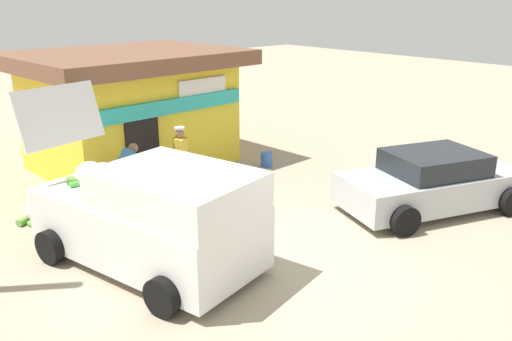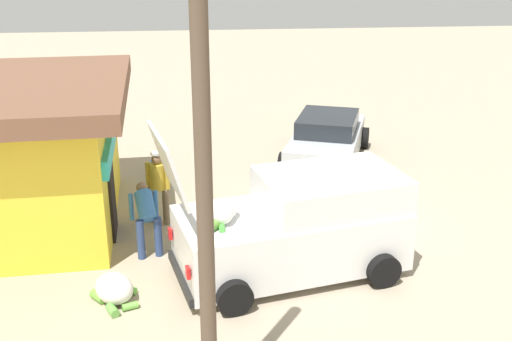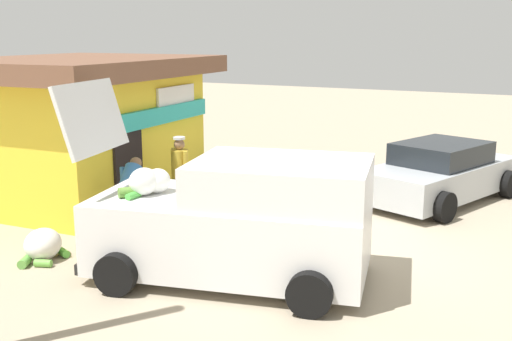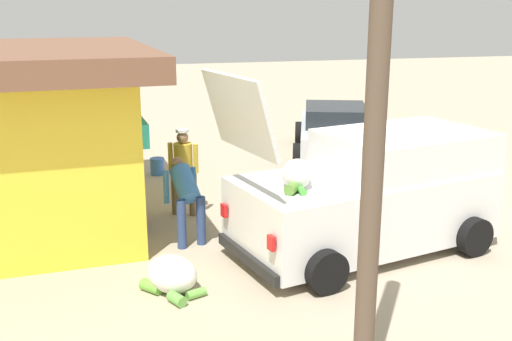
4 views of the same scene
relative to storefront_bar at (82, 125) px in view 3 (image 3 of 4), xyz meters
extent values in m
plane|color=tan|center=(-0.80, -6.46, -1.62)|extent=(60.00, 60.00, 0.00)
cube|color=yellow|center=(0.00, 0.01, -0.27)|extent=(4.87, 3.81, 2.70)
cube|color=#2DB7B2|center=(0.11, -1.82, 0.27)|extent=(4.44, 0.38, 0.36)
cube|color=black|center=(-0.74, -1.83, -0.62)|extent=(0.90, 0.11, 2.00)
cube|color=white|center=(1.13, -1.74, 0.54)|extent=(1.50, 0.15, 0.60)
cube|color=brown|center=(0.00, 0.01, 1.27)|extent=(5.80, 4.74, 0.38)
cube|color=white|center=(-2.63, -5.22, -0.92)|extent=(2.72, 4.34, 1.06)
cube|color=white|center=(-2.46, -5.96, -0.09)|extent=(2.31, 2.83, 0.61)
cube|color=black|center=(-2.20, -7.13, -0.12)|extent=(1.58, 0.43, 0.46)
cube|color=white|center=(-3.11, -3.11, 0.74)|extent=(1.73, 0.72, 1.07)
ellipsoid|color=silver|center=(-3.02, -3.96, -0.19)|extent=(0.50, 0.41, 0.41)
ellipsoid|color=silver|center=(-2.82, -4.06, -0.21)|extent=(0.45, 0.37, 0.37)
cylinder|color=#5D8C37|center=(-3.27, -3.82, -0.32)|extent=(0.27, 0.26, 0.16)
cylinder|color=green|center=(-3.26, -3.95, -0.34)|extent=(0.28, 0.11, 0.10)
cube|color=black|center=(-3.08, -3.22, -1.37)|extent=(1.76, 0.47, 0.16)
cube|color=red|center=(-3.80, -3.37, -0.87)|extent=(0.15, 0.09, 0.20)
cube|color=red|center=(-2.37, -3.04, -0.87)|extent=(0.15, 0.09, 0.20)
cylinder|color=black|center=(-3.31, -6.77, -1.31)|extent=(0.35, 0.64, 0.61)
cylinder|color=black|center=(-1.34, -6.33, -1.31)|extent=(0.35, 0.64, 0.61)
cylinder|color=black|center=(-3.92, -4.11, -1.31)|extent=(0.35, 0.64, 0.61)
cylinder|color=black|center=(-1.95, -3.66, -1.31)|extent=(0.35, 0.64, 0.61)
cube|color=#B2B7BC|center=(3.27, -7.14, -1.12)|extent=(4.37, 2.97, 0.67)
cube|color=#1E2328|center=(3.27, -7.14, -0.55)|extent=(2.33, 2.07, 0.46)
cylinder|color=black|center=(2.29, -5.81, -1.31)|extent=(0.65, 0.41, 0.61)
cylinder|color=black|center=(1.67, -7.55, -1.31)|extent=(0.65, 0.41, 0.61)
cylinder|color=black|center=(4.87, -6.73, -1.31)|extent=(0.65, 0.41, 0.61)
cylinder|color=black|center=(4.24, -8.47, -1.31)|extent=(0.65, 0.41, 0.61)
cylinder|color=#726047|center=(-0.35, -2.89, -1.22)|extent=(0.15, 0.15, 0.79)
cylinder|color=#726047|center=(-0.19, -2.59, -1.22)|extent=(0.15, 0.15, 0.79)
cylinder|color=gold|center=(-0.27, -2.74, -0.55)|extent=(0.46, 0.46, 0.56)
sphere|color=#8C6647|center=(-0.27, -2.74, -0.16)|extent=(0.21, 0.21, 0.21)
cylinder|color=silver|center=(-0.27, -2.74, -0.04)|extent=(0.24, 0.24, 0.05)
cylinder|color=gold|center=(-0.38, -2.95, -0.53)|extent=(0.09, 0.09, 0.53)
cylinder|color=gold|center=(-0.16, -2.53, -0.53)|extent=(0.09, 0.09, 0.53)
cylinder|color=navy|center=(-1.87, -2.46, -1.22)|extent=(0.15, 0.15, 0.80)
cylinder|color=navy|center=(-1.78, -2.79, -1.22)|extent=(0.15, 0.15, 0.80)
cylinder|color=#3872B2|center=(-1.62, -2.57, -0.62)|extent=(0.71, 0.50, 0.63)
sphere|color=#8C6647|center=(-1.34, -2.50, -0.36)|extent=(0.22, 0.22, 0.22)
cylinder|color=#3872B2|center=(-1.48, -2.28, -0.70)|extent=(0.09, 0.09, 0.54)
cylinder|color=#3872B2|center=(-1.35, -2.75, -0.70)|extent=(0.09, 0.09, 0.54)
ellipsoid|color=silver|center=(-3.33, -2.11, -1.37)|extent=(0.96, 0.91, 0.50)
cylinder|color=#58B740|center=(-3.12, -2.33, -1.55)|extent=(0.22, 0.28, 0.13)
cylinder|color=#67AE3C|center=(-3.30, -1.83, -1.54)|extent=(0.35, 0.33, 0.16)
cylinder|color=#6BB545|center=(-3.62, -2.39, -1.56)|extent=(0.21, 0.29, 0.12)
cylinder|color=#64AB46|center=(-3.73, -2.12, -1.54)|extent=(0.31, 0.25, 0.15)
cylinder|color=blue|center=(2.61, -2.55, -1.42)|extent=(0.32, 0.32, 0.39)
camera|label=1|loc=(-6.74, -12.70, 2.86)|focal=37.17mm
camera|label=2|loc=(-12.61, -3.57, 4.19)|focal=43.57mm
camera|label=3|loc=(-10.24, -9.54, 1.98)|focal=43.35mm
camera|label=4|loc=(-10.91, -1.26, 2.14)|focal=42.66mm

